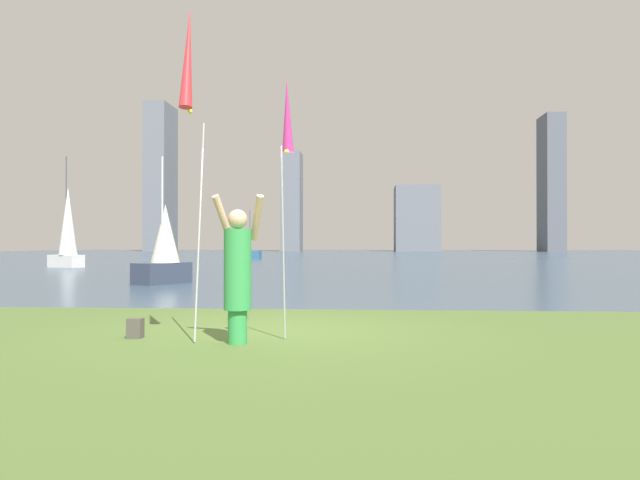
% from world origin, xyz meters
% --- Properties ---
extents(ground, '(120.00, 138.00, 0.12)m').
position_xyz_m(ground, '(0.00, 50.95, -0.06)').
color(ground, '#4C662D').
extents(person, '(0.68, 0.51, 1.87)m').
position_xyz_m(person, '(-0.27, -1.09, 0.92)').
color(person, green).
rests_on(person, ground).
extents(kite_flag_left, '(0.16, 0.93, 4.13)m').
position_xyz_m(kite_flag_left, '(-0.81, -1.38, 3.40)').
color(kite_flag_left, '#B2B2B7').
rests_on(kite_flag_left, ground).
extents(kite_flag_right, '(0.16, 0.78, 3.45)m').
position_xyz_m(kite_flag_right, '(0.28, -0.47, 2.87)').
color(kite_flag_right, '#B2B2B7').
rests_on(kite_flag_right, ground).
extents(bag, '(0.19, 0.16, 0.26)m').
position_xyz_m(bag, '(-1.71, -0.75, 0.13)').
color(bag, '#4C4742').
rests_on(bag, ground).
extents(sailboat_0, '(1.87, 1.01, 4.03)m').
position_xyz_m(sailboat_0, '(-7.94, 40.61, 0.36)').
color(sailboat_0, '#2D6084').
rests_on(sailboat_0, ground).
extents(sailboat_1, '(1.59, 1.99, 3.98)m').
position_xyz_m(sailboat_1, '(-4.91, 9.97, 1.08)').
color(sailboat_1, '#333D51').
rests_on(sailboat_1, ground).
extents(sailboat_7, '(2.09, 1.55, 5.91)m').
position_xyz_m(sailboat_7, '(-14.35, 22.47, 1.93)').
color(sailboat_7, silver).
rests_on(sailboat_7, ground).
extents(skyline_tower_0, '(3.75, 7.56, 25.39)m').
position_xyz_m(skyline_tower_0, '(-33.66, 93.91, 12.70)').
color(skyline_tower_0, slate).
rests_on(skyline_tower_0, ground).
extents(skyline_tower_1, '(3.29, 5.78, 16.85)m').
position_xyz_m(skyline_tower_1, '(-10.71, 93.95, 8.42)').
color(skyline_tower_1, slate).
rests_on(skyline_tower_1, ground).
extents(skyline_tower_2, '(7.35, 6.89, 10.97)m').
position_xyz_m(skyline_tower_2, '(10.49, 93.89, 5.48)').
color(skyline_tower_2, slate).
rests_on(skyline_tower_2, ground).
extents(skyline_tower_3, '(3.07, 6.06, 22.45)m').
position_xyz_m(skyline_tower_3, '(32.45, 93.13, 11.23)').
color(skyline_tower_3, '#565B66').
rests_on(skyline_tower_3, ground).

